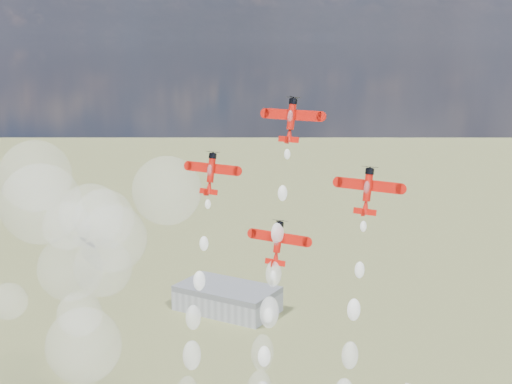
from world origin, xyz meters
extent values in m
cube|color=gray|center=(-120.00, 180.00, 5.00)|extent=(50.00, 28.00, 10.00)
cube|color=#595B60|center=(-120.00, 180.00, 11.50)|extent=(50.00, 28.00, 3.00)
cylinder|color=#BA1109|center=(7.31, 4.07, 123.11)|extent=(1.31, 2.33, 5.05)
cylinder|color=black|center=(7.31, 4.63, 125.68)|extent=(1.50, 1.67, 1.24)
cube|color=#BA1109|center=(7.31, 4.45, 123.31)|extent=(11.46, 0.60, 1.88)
cube|color=white|center=(4.21, 4.56, 123.29)|extent=(4.51, 0.14, 0.51)
cube|color=white|center=(10.41, 4.56, 123.29)|extent=(4.51, 0.14, 0.51)
cube|color=#BA1109|center=(7.31, 3.03, 119.01)|extent=(4.13, 0.33, 1.03)
cube|color=#BA1109|center=(7.31, 2.30, 118.98)|extent=(0.13, 1.82, 1.53)
ellipsoid|color=silver|center=(7.31, 3.55, 123.13)|extent=(1.03, 1.40, 2.47)
cone|color=#BA1109|center=(7.31, 3.28, 119.72)|extent=(1.31, 1.81, 2.67)
cylinder|color=#BA1109|center=(-8.70, 1.67, 112.16)|extent=(1.31, 2.33, 5.05)
cylinder|color=black|center=(-8.70, 2.23, 114.73)|extent=(1.50, 1.67, 1.24)
cube|color=#BA1109|center=(-8.70, 2.05, 112.37)|extent=(11.46, 0.60, 1.88)
cube|color=white|center=(-11.79, 2.16, 112.34)|extent=(4.51, 0.14, 0.51)
cube|color=white|center=(-5.60, 2.16, 112.34)|extent=(4.51, 0.14, 0.51)
cube|color=#BA1109|center=(-8.70, 0.63, 108.07)|extent=(4.13, 0.33, 1.03)
cube|color=#BA1109|center=(-8.70, -0.10, 108.03)|extent=(0.13, 1.82, 1.53)
ellipsoid|color=silver|center=(-8.70, 1.15, 112.18)|extent=(1.03, 1.40, 2.47)
cone|color=#BA1109|center=(-8.70, 0.88, 108.78)|extent=(1.31, 1.81, 2.67)
cylinder|color=#BA1109|center=(23.32, 1.67, 112.16)|extent=(1.31, 2.33, 5.05)
cylinder|color=black|center=(23.32, 2.23, 114.73)|extent=(1.50, 1.67, 1.24)
cube|color=#BA1109|center=(23.32, 2.05, 112.37)|extent=(11.46, 0.60, 1.88)
cube|color=white|center=(20.22, 2.16, 112.34)|extent=(4.51, 0.14, 0.51)
cube|color=white|center=(26.42, 2.16, 112.34)|extent=(4.51, 0.14, 0.51)
cube|color=#BA1109|center=(23.32, 0.63, 108.07)|extent=(4.13, 0.33, 1.03)
cube|color=#BA1109|center=(23.32, -0.10, 108.03)|extent=(0.13, 1.82, 1.53)
ellipsoid|color=silver|center=(23.32, 1.15, 112.18)|extent=(1.03, 1.40, 2.47)
cone|color=#BA1109|center=(23.32, 0.88, 108.78)|extent=(1.31, 1.81, 2.67)
cylinder|color=#BA1109|center=(7.31, -0.73, 101.22)|extent=(1.31, 2.33, 5.05)
cylinder|color=black|center=(7.31, -0.17, 103.78)|extent=(1.50, 1.67, 1.24)
cube|color=#BA1109|center=(7.31, -0.35, 101.42)|extent=(11.46, 0.60, 1.88)
cube|color=white|center=(4.21, -0.24, 101.40)|extent=(4.51, 0.14, 0.51)
cube|color=white|center=(10.41, -0.24, 101.40)|extent=(4.51, 0.14, 0.51)
cube|color=#BA1109|center=(7.31, -1.77, 97.12)|extent=(4.13, 0.33, 1.03)
cube|color=#BA1109|center=(7.31, -2.50, 97.09)|extent=(0.13, 1.82, 1.53)
ellipsoid|color=silver|center=(7.31, -1.25, 101.24)|extent=(1.03, 1.40, 2.47)
cone|color=#BA1109|center=(7.31, -1.52, 97.83)|extent=(1.31, 1.81, 2.67)
sphere|color=white|center=(7.34, 2.49, 116.38)|extent=(1.07, 1.07, 1.07)
sphere|color=white|center=(7.31, 0.87, 109.46)|extent=(1.65, 1.65, 1.65)
sphere|color=white|center=(7.19, -0.76, 102.33)|extent=(2.22, 2.22, 2.22)
sphere|color=white|center=(7.15, -2.02, 94.98)|extent=(2.80, 2.80, 2.80)
sphere|color=white|center=(7.28, -3.81, 88.18)|extent=(3.37, 3.37, 3.37)
sphere|color=white|center=(6.87, -5.61, 80.88)|extent=(3.95, 3.95, 3.95)
sphere|color=white|center=(-8.69, 0.34, 105.63)|extent=(1.07, 1.07, 1.07)
sphere|color=white|center=(-8.55, -1.40, 98.20)|extent=(1.65, 1.65, 1.65)
sphere|color=white|center=(-8.78, -2.83, 91.05)|extent=(2.22, 2.22, 2.22)
sphere|color=white|center=(-8.99, -4.78, 84.16)|extent=(2.80, 2.80, 2.80)
sphere|color=white|center=(-8.59, -6.05, 76.90)|extent=(3.37, 3.37, 3.37)
sphere|color=white|center=(23.33, 0.14, 105.59)|extent=(1.07, 1.07, 1.07)
sphere|color=white|center=(23.52, -1.40, 98.28)|extent=(1.65, 1.65, 1.65)
sphere|color=white|center=(23.19, -2.66, 91.46)|extent=(2.22, 2.22, 2.22)
sphere|color=white|center=(23.47, -4.44, 83.83)|extent=(2.80, 2.80, 2.80)
sphere|color=white|center=(7.23, -2.27, 94.70)|extent=(1.07, 1.07, 1.07)
sphere|color=white|center=(7.11, -3.85, 87.56)|extent=(1.65, 1.65, 1.65)
sphere|color=white|center=(7.06, -5.27, 80.07)|extent=(2.22, 2.22, 2.22)
sphere|color=white|center=(-55.39, 24.90, 85.98)|extent=(17.78, 17.78, 17.78)
sphere|color=white|center=(-53.76, 15.64, 94.31)|extent=(15.82, 15.82, 15.82)
sphere|color=white|center=(-71.42, 25.09, 75.08)|extent=(17.99, 17.99, 17.99)
sphere|color=white|center=(-90.67, 19.50, 63.64)|extent=(10.61, 10.61, 10.61)
sphere|color=white|center=(-44.60, 34.26, 98.13)|extent=(18.09, 18.09, 18.09)
sphere|color=white|center=(-54.36, 20.79, 92.21)|extent=(15.27, 15.27, 15.27)
sphere|color=white|center=(-76.49, 29.62, 85.39)|extent=(13.59, 13.59, 13.59)
sphere|color=white|center=(-59.19, 16.20, 58.64)|extent=(19.76, 19.76, 19.76)
sphere|color=white|center=(-75.55, 19.91, 93.81)|extent=(21.67, 21.67, 21.67)
sphere|color=white|center=(-63.62, 19.78, 65.21)|extent=(12.05, 12.05, 12.05)
sphere|color=white|center=(-90.64, 32.36, 97.81)|extent=(20.89, 20.89, 20.89)
sphere|color=white|center=(-56.86, 22.20, 78.59)|extent=(15.26, 15.26, 15.26)
camera|label=1|loc=(66.63, -110.14, 136.93)|focal=50.00mm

